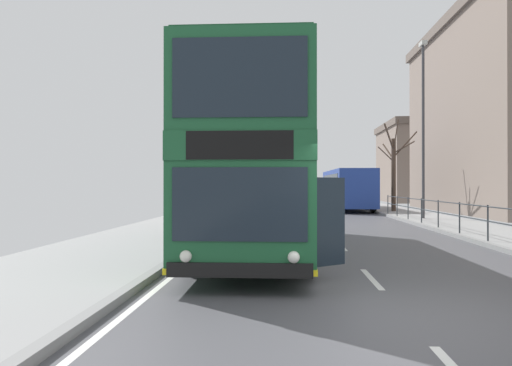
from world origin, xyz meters
TOP-DOWN VIEW (x-y plane):
  - ground at (-0.72, -0.00)m, footprint 15.80×140.00m
  - double_decker_bus_main at (-2.48, 6.61)m, footprint 3.32×11.58m
  - background_bus_far_lane at (2.88, 27.72)m, footprint 2.86×10.11m
  - pedestrian_railing_far_kerb at (4.45, 8.97)m, footprint 0.05×25.03m
  - street_lamp_far_side at (5.38, 17.53)m, footprint 0.28×0.60m
  - bare_tree_far_00 at (5.42, 24.16)m, footprint 2.44×2.89m
  - background_building_02 at (14.19, 45.36)m, footprint 9.93×10.98m

SIDE VIEW (x-z plane):
  - ground at x=-0.72m, z-range -0.06..0.14m
  - pedestrian_railing_far_kerb at x=4.45m, z-range 0.33..1.43m
  - background_bus_far_lane at x=2.88m, z-range 0.15..3.06m
  - double_decker_bus_main at x=-2.48m, z-range 0.10..4.64m
  - bare_tree_far_00 at x=5.42m, z-range -0.03..5.82m
  - background_building_02 at x=14.19m, z-range 0.03..8.71m
  - street_lamp_far_side at x=5.38m, z-range 0.77..9.83m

